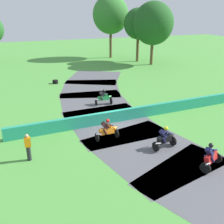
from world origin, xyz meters
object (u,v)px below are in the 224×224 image
Objects in this scene: motorcycle_trailing_black at (165,138)px; traffic_cone at (161,110)px; motorcycle_fourth_red at (211,156)px; tire_stack_mid_a at (53,126)px; motorcycle_lead_green at (104,97)px; track_marshal at (28,147)px; tire_stack_near at (55,82)px; motorcycle_chase_orange at (108,130)px.

traffic_cone is (2.95, 5.15, -0.44)m from motorcycle_trailing_black.
tire_stack_mid_a is at bearing 131.12° from motorcycle_fourth_red.
motorcycle_trailing_black reaches higher than motorcycle_lead_green.
motorcycle_trailing_black is 8.11m from track_marshal.
motorcycle_fourth_red is 10.79m from tire_stack_mid_a.
tire_stack_near is 0.90× the size of tire_stack_mid_a.
motorcycle_lead_green is 2.42× the size of tire_stack_mid_a.
motorcycle_trailing_black is at bearing -78.94° from tire_stack_near.
tire_stack_mid_a is (-2.47, -12.48, -0.00)m from tire_stack_near.
traffic_cone is at bearing 77.08° from motorcycle_fourth_red.
track_marshal reaches higher than traffic_cone.
motorcycle_lead_green is 2.70× the size of tire_stack_near.
motorcycle_lead_green is at bearing 34.57° from tire_stack_mid_a.
tire_stack_near is at bearing 74.64° from track_marshal.
tire_stack_mid_a is (-5.27, -3.63, -0.43)m from motorcycle_lead_green.
motorcycle_chase_orange is (-2.18, -6.57, 0.02)m from motorcycle_lead_green.
motorcycle_fourth_red is 2.35× the size of tire_stack_mid_a.
tire_stack_near is (-4.62, 20.60, -0.45)m from motorcycle_fourth_red.
traffic_cone is at bearing 25.11° from motorcycle_chase_orange.
motorcycle_lead_green is at bearing 45.52° from track_marshal.
motorcycle_fourth_red reaches higher than motorcycle_lead_green.
tire_stack_near is 14.24m from traffic_cone.
motorcycle_chase_orange reaches higher than tire_stack_near.
track_marshal is (-1.99, -3.76, 0.62)m from tire_stack_mid_a.
motorcycle_chase_orange is 2.66× the size of tire_stack_near.
motorcycle_trailing_black is at bearing -119.76° from traffic_cone.
tire_stack_mid_a is at bearing -145.43° from motorcycle_lead_green.
motorcycle_trailing_black reaches higher than tire_stack_mid_a.
track_marshal is (-7.95, 1.61, 0.16)m from motorcycle_trailing_black.
tire_stack_near is 1.44× the size of traffic_cone.
motorcycle_fourth_red is (1.13, -2.75, -0.01)m from motorcycle_trailing_black.
tire_stack_near is at bearing 92.29° from motorcycle_chase_orange.
tire_stack_near is at bearing 102.65° from motorcycle_fourth_red.
motorcycle_trailing_black is 1.03× the size of track_marshal.
traffic_cone is (6.44, -12.70, 0.02)m from tire_stack_near.
motorcycle_lead_green reaches higher than tire_stack_near.
track_marshal is (-7.26, -7.39, 0.19)m from motorcycle_lead_green.
motorcycle_fourth_red is at bearing -81.16° from motorcycle_lead_green.
motorcycle_trailing_black is at bearing -40.20° from motorcycle_chase_orange.
tire_stack_near is at bearing 107.53° from motorcycle_lead_green.
motorcycle_lead_green is at bearing -72.47° from tire_stack_near.
tire_stack_near and tire_stack_mid_a have the same top height.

